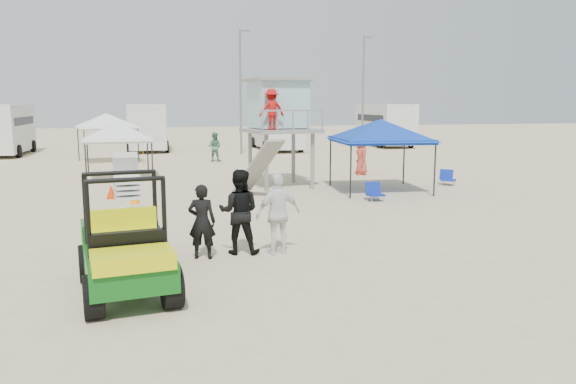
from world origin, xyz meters
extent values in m
plane|color=beige|center=(0.00, 0.00, 0.00)|extent=(140.00, 140.00, 0.00)
cube|color=#0D5413|center=(-3.07, 0.36, 0.61)|extent=(1.79, 2.96, 0.49)
cube|color=#D4D60B|center=(-3.07, 0.36, 0.91)|extent=(1.37, 0.96, 0.27)
cylinder|color=black|center=(-3.68, -0.64, 0.36)|extent=(0.42, 0.75, 0.71)
cube|color=black|center=(-3.07, 2.66, 0.47)|extent=(1.56, 2.06, 0.12)
cylinder|color=black|center=(-3.62, 2.66, 0.25)|extent=(0.27, 0.52, 0.50)
imported|color=black|center=(-1.57, 2.36, 0.82)|extent=(0.68, 0.54, 1.65)
imported|color=black|center=(-0.72, 2.61, 0.96)|extent=(1.09, 0.94, 1.92)
imported|color=white|center=(0.13, 2.36, 0.92)|extent=(1.15, 0.70, 1.84)
cylinder|color=gray|center=(1.42, 11.35, 1.10)|extent=(0.16, 0.16, 2.20)
cube|color=gray|center=(2.39, 12.32, 2.27)|extent=(3.02, 3.02, 0.14)
cube|color=#9FC7CD|center=(2.39, 12.58, 3.30)|extent=(2.28, 2.06, 1.85)
imported|color=#B20F0F|center=(1.69, 11.44, 3.11)|extent=(1.00, 0.57, 1.54)
cylinder|color=black|center=(4.31, 8.87, 1.00)|extent=(0.06, 0.06, 2.01)
pyramid|color=#0F37AC|center=(5.88, 10.44, 2.76)|extent=(3.54, 3.54, 0.80)
cube|color=#0F37AC|center=(5.88, 10.44, 1.96)|extent=(3.54, 3.54, 0.18)
cylinder|color=black|center=(-5.47, 15.07, 0.90)|extent=(0.06, 0.06, 1.80)
pyramid|color=silver|center=(-4.12, 16.43, 2.55)|extent=(3.09, 3.09, 0.80)
cube|color=silver|center=(-4.12, 16.43, 1.75)|extent=(3.09, 3.09, 0.18)
cylinder|color=black|center=(-6.59, 22.53, 1.02)|extent=(0.06, 0.06, 2.04)
pyramid|color=white|center=(-5.16, 23.96, 2.79)|extent=(3.64, 3.64, 0.80)
cube|color=white|center=(-5.16, 23.96, 1.99)|extent=(3.64, 3.64, 0.18)
imported|color=orange|center=(-3.15, 21.56, 0.82)|extent=(2.37, 2.39, 1.64)
cone|color=red|center=(-4.09, 10.91, 0.25)|extent=(0.34, 0.34, 0.50)
cone|color=orange|center=(-3.24, 9.70, 0.25)|extent=(0.34, 0.34, 0.50)
cube|color=#0E249A|center=(4.86, 8.29, 0.22)|extent=(0.55, 0.52, 0.06)
cube|color=#0E249A|center=(4.86, 8.53, 0.42)|extent=(0.54, 0.19, 0.44)
cylinder|color=#B2B2B7|center=(4.64, 8.09, 0.10)|extent=(0.03, 0.03, 0.20)
cube|color=#0F2AA6|center=(9.22, 11.13, 0.22)|extent=(0.74, 0.73, 0.06)
cube|color=#0F2AA6|center=(9.22, 11.37, 0.42)|extent=(0.52, 0.49, 0.44)
cylinder|color=#B2B2B7|center=(9.00, 10.93, 0.10)|extent=(0.03, 0.03, 0.20)
cube|color=silver|center=(-12.00, 30.00, 1.75)|extent=(2.50, 6.80, 3.00)
cube|color=black|center=(-12.00, 30.00, 2.20)|extent=(2.54, 5.44, 0.50)
cube|color=silver|center=(-3.00, 31.50, 1.75)|extent=(2.50, 6.50, 3.00)
cube|color=black|center=(-3.00, 31.50, 2.20)|extent=(2.54, 5.20, 0.50)
cylinder|color=black|center=(-4.25, 29.42, 0.40)|extent=(0.25, 0.80, 0.80)
cube|color=silver|center=(6.00, 30.00, 1.75)|extent=(2.50, 7.00, 3.00)
cube|color=black|center=(6.00, 30.00, 2.20)|extent=(2.54, 5.60, 0.50)
cylinder|color=black|center=(4.75, 27.76, 0.40)|extent=(0.25, 0.80, 0.80)
cube|color=silver|center=(15.00, 31.50, 1.75)|extent=(2.50, 6.60, 3.00)
cube|color=black|center=(15.00, 31.50, 2.20)|extent=(2.54, 5.28, 0.50)
cylinder|color=black|center=(13.75, 29.39, 0.40)|extent=(0.25, 0.80, 0.80)
cylinder|color=slate|center=(3.00, 27.00, 4.00)|extent=(0.14, 0.14, 8.00)
cylinder|color=slate|center=(12.00, 28.50, 4.00)|extent=(0.14, 0.14, 8.00)
imported|color=#497A5E|center=(0.82, 22.83, 0.84)|extent=(1.01, 0.93, 1.68)
imported|color=#BF4436|center=(6.95, 15.19, 0.88)|extent=(0.62, 0.90, 1.76)
camera|label=1|loc=(-2.49, -9.65, 3.38)|focal=35.00mm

